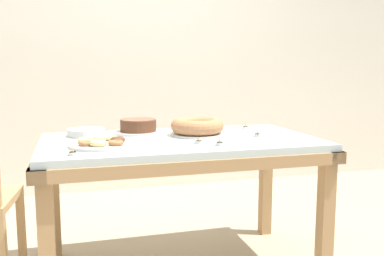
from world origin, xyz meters
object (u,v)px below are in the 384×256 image
at_px(tealight_near_cakes, 245,127).
at_px(tealight_right_edge, 257,135).
at_px(plate_stack, 86,132).
at_px(pastry_platter, 102,143).
at_px(cake_chocolate_round, 138,127).
at_px(cake_golden_bundt, 197,127).
at_px(tealight_near_front, 73,153).
at_px(tealight_centre, 219,143).
at_px(tealight_left_edge, 199,142).

relative_size(tealight_near_cakes, tealight_right_edge, 1.00).
bearing_deg(plate_stack, pastry_platter, -79.20).
relative_size(cake_chocolate_round, cake_golden_bundt, 0.92).
distance_m(tealight_right_edge, tealight_near_front, 1.03).
relative_size(pastry_platter, tealight_centre, 8.31).
relative_size(tealight_near_cakes, tealight_centre, 1.00).
bearing_deg(plate_stack, cake_golden_bundt, -13.58).
bearing_deg(tealight_right_edge, plate_stack, 162.57).
xyz_separation_m(pastry_platter, tealight_near_cakes, (0.91, 0.35, -0.00)).
bearing_deg(tealight_near_front, plate_stack, 82.14).
xyz_separation_m(tealight_centre, tealight_near_front, (-0.70, -0.06, 0.00)).
xyz_separation_m(cake_chocolate_round, tealight_left_edge, (0.24, -0.44, -0.03)).
distance_m(plate_stack, tealight_near_front, 0.55).
relative_size(cake_chocolate_round, tealight_centre, 6.98).
bearing_deg(pastry_platter, tealight_near_cakes, 21.34).
distance_m(plate_stack, tealight_right_edge, 0.97).
relative_size(tealight_left_edge, tealight_centre, 1.00).
xyz_separation_m(tealight_near_cakes, tealight_right_edge, (-0.05, -0.30, 0.00)).
height_order(pastry_platter, tealight_near_cakes, pastry_platter).
height_order(cake_golden_bundt, tealight_left_edge, cake_golden_bundt).
bearing_deg(pastry_platter, tealight_centre, -14.10).
relative_size(cake_golden_bundt, tealight_near_front, 7.59).
bearing_deg(plate_stack, tealight_near_cakes, 0.32).
bearing_deg(plate_stack, tealight_right_edge, -17.43).
xyz_separation_m(pastry_platter, tealight_centre, (0.56, -0.14, -0.00)).
bearing_deg(tealight_left_edge, tealight_near_cakes, 44.59).
relative_size(cake_chocolate_round, plate_stack, 1.33).
relative_size(pastry_platter, tealight_near_front, 8.31).
distance_m(tealight_near_cakes, tealight_right_edge, 0.30).
bearing_deg(pastry_platter, plate_stack, 100.80).
relative_size(tealight_left_edge, tealight_near_front, 1.00).
distance_m(cake_chocolate_round, tealight_near_cakes, 0.67).
relative_size(cake_chocolate_round, tealight_right_edge, 6.98).
distance_m(cake_chocolate_round, cake_golden_bundt, 0.36).
height_order(pastry_platter, tealight_right_edge, pastry_platter).
distance_m(cake_golden_bundt, tealight_right_edge, 0.34).
distance_m(cake_golden_bundt, tealight_left_edge, 0.29).
relative_size(pastry_platter, plate_stack, 1.58).
bearing_deg(tealight_near_cakes, tealight_centre, -124.88).
relative_size(plate_stack, tealight_left_edge, 5.25).
bearing_deg(tealight_near_front, tealight_left_edge, 11.66).
bearing_deg(cake_golden_bundt, tealight_near_front, -149.84).
relative_size(tealight_left_edge, tealight_right_edge, 1.00).
height_order(cake_golden_bundt, tealight_right_edge, cake_golden_bundt).
distance_m(cake_golden_bundt, tealight_centre, 0.34).
bearing_deg(cake_chocolate_round, cake_golden_bundt, -28.03).
bearing_deg(cake_golden_bundt, plate_stack, 166.42).
bearing_deg(tealight_right_edge, pastry_platter, -176.07).
bearing_deg(tealight_centre, tealight_near_cakes, 55.12).
relative_size(plate_stack, tealight_centre, 5.25).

